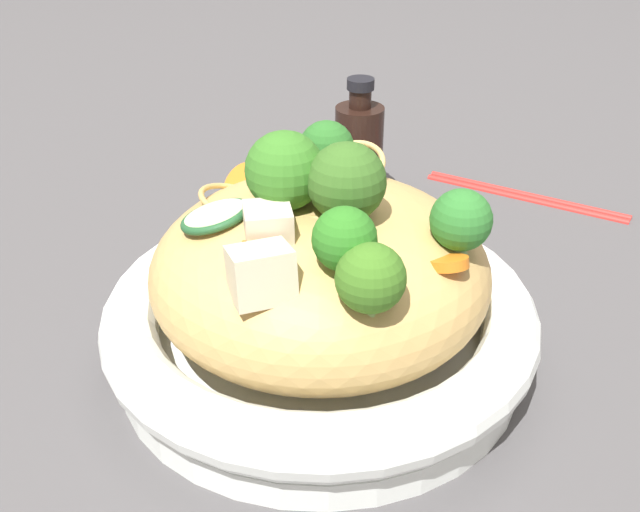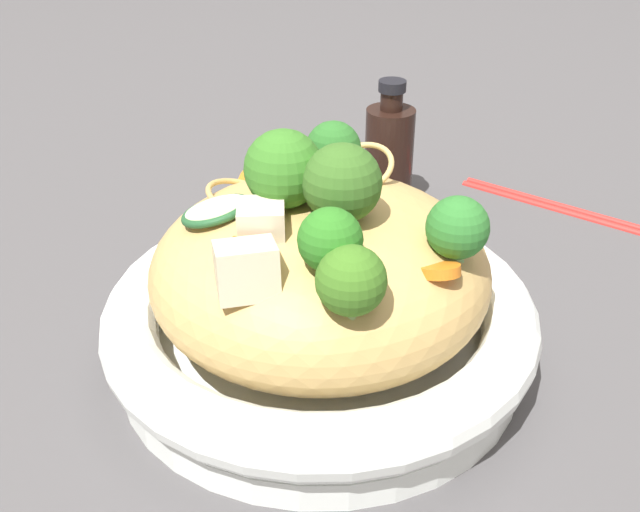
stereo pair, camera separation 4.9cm
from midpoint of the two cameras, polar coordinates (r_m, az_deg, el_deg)
name	(u,v)px [view 2 (the right image)]	position (r m, az deg, el deg)	size (l,w,h in m)	color
ground_plane	(320,358)	(0.54, 2.64, -7.71)	(3.00, 3.00, 0.00)	#484647
serving_bowl	(320,323)	(0.52, 2.71, -5.13)	(0.29, 0.29, 0.06)	white
noodle_heap	(320,269)	(0.50, 2.82, -1.09)	(0.22, 0.22, 0.12)	tan
broccoli_florets	(333,196)	(0.45, 4.13, 4.39)	(0.17, 0.13, 0.08)	#97BC71
carrot_coins	(305,218)	(0.47, 1.89, 2.75)	(0.20, 0.12, 0.04)	orange
zucchini_slices	(284,188)	(0.49, 0.13, 5.04)	(0.07, 0.15, 0.03)	beige
chicken_chunks	(253,251)	(0.43, -1.79, 0.29)	(0.07, 0.06, 0.04)	beige
soy_sauce_bottle	(389,155)	(0.73, 7.14, 7.47)	(0.05, 0.05, 0.12)	black
chopsticks_pair	(561,206)	(0.78, 19.33, 3.54)	(0.19, 0.10, 0.01)	red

